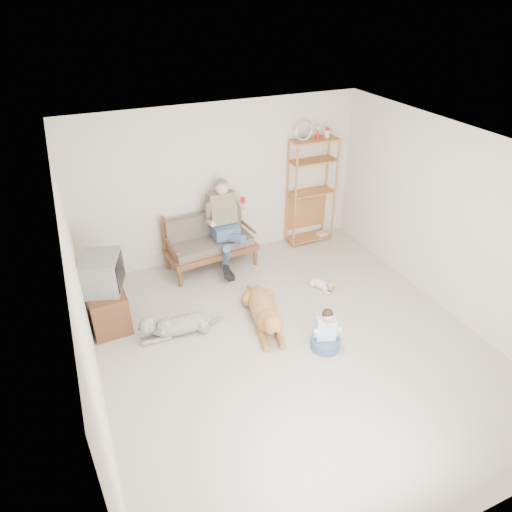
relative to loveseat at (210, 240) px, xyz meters
name	(u,v)px	position (x,y,z in m)	size (l,w,h in m)	color
floor	(293,345)	(0.36, -2.43, -0.49)	(5.50, 5.50, 0.00)	beige
ceiling	(304,154)	(0.36, -2.43, 2.21)	(5.50, 5.50, 0.00)	white
wall_back	(221,183)	(0.36, 0.32, 0.86)	(5.00, 5.00, 0.00)	beige
wall_front	(471,439)	(0.36, -5.18, 0.86)	(5.00, 5.00, 0.00)	beige
wall_left	(83,312)	(-2.14, -2.43, 0.86)	(5.50, 5.50, 0.00)	beige
wall_right	(455,224)	(2.86, -2.43, 0.86)	(5.50, 5.50, 0.00)	beige
loveseat	(210,240)	(0.00, 0.00, 0.00)	(1.56, 0.85, 0.95)	brown
man	(226,232)	(0.23, -0.22, 0.23)	(0.59, 0.84, 1.36)	#4B638A
etagere	(311,191)	(2.01, 0.12, 0.53)	(0.88, 0.38, 2.28)	#C1793C
book_stack	(321,235)	(2.28, 0.06, -0.43)	(0.19, 0.14, 0.12)	silver
tv_stand	(107,305)	(-1.86, -0.90, -0.19)	(0.53, 0.92, 0.60)	brown
crt_tv	(103,273)	(-1.83, -0.92, 0.37)	(0.64, 0.72, 0.50)	slate
wall_outlet	(155,252)	(-0.89, 0.30, -0.19)	(0.12, 0.02, 0.08)	silver
golden_retriever	(265,312)	(0.21, -1.84, -0.29)	(0.60, 1.57, 0.48)	#C18343
shaggy_dog	(175,325)	(-1.05, -1.56, -0.33)	(1.29, 0.33, 0.38)	silver
terrier	(323,284)	(1.42, -1.44, -0.40)	(0.29, 0.54, 0.21)	silver
child	(326,334)	(0.74, -2.63, -0.26)	(0.40, 0.40, 0.63)	#4B638A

